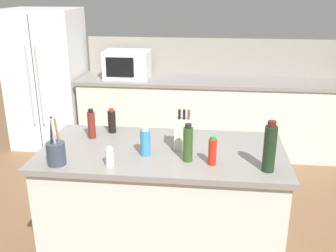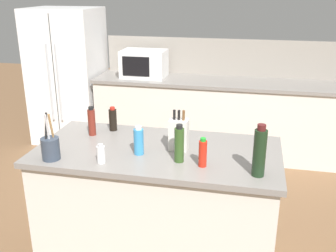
{
  "view_description": "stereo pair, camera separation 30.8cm",
  "coord_description": "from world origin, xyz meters",
  "px_view_note": "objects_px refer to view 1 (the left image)",
  "views": [
    {
      "loc": [
        0.32,
        -2.54,
        2.04
      ],
      "look_at": [
        0.0,
        0.35,
        0.99
      ],
      "focal_mm": 42.0,
      "sensor_mm": 36.0,
      "label": 1
    },
    {
      "loc": [
        0.63,
        -2.48,
        2.04
      ],
      "look_at": [
        0.0,
        0.35,
        0.99
      ],
      "focal_mm": 42.0,
      "sensor_mm": 36.0,
      "label": 2
    }
  ],
  "objects_px": {
    "soy_sauce_bottle": "(112,121)",
    "olive_oil_bottle": "(188,144)",
    "hot_sauce_bottle": "(212,151)",
    "wine_bottle": "(270,148)",
    "refrigerator": "(47,79)",
    "utensil_crock": "(56,153)",
    "salt_shaker": "(110,157)",
    "dish_soap_bottle": "(145,142)",
    "knife_block": "(184,134)",
    "microwave": "(127,64)",
    "vinegar_bottle": "(92,124)"
  },
  "relations": [
    {
      "from": "soy_sauce_bottle",
      "to": "olive_oil_bottle",
      "type": "bearing_deg",
      "value": -36.52
    },
    {
      "from": "hot_sauce_bottle",
      "to": "soy_sauce_bottle",
      "type": "height_order",
      "value": "same"
    },
    {
      "from": "soy_sauce_bottle",
      "to": "wine_bottle",
      "type": "bearing_deg",
      "value": -26.12
    },
    {
      "from": "refrigerator",
      "to": "utensil_crock",
      "type": "xyz_separation_m",
      "value": [
        1.14,
        -2.57,
        0.14
      ]
    },
    {
      "from": "refrigerator",
      "to": "salt_shaker",
      "type": "bearing_deg",
      "value": -59.78
    },
    {
      "from": "dish_soap_bottle",
      "to": "wine_bottle",
      "type": "bearing_deg",
      "value": -10.75
    },
    {
      "from": "knife_block",
      "to": "hot_sauce_bottle",
      "type": "xyz_separation_m",
      "value": [
        0.2,
        -0.24,
        -0.02
      ]
    },
    {
      "from": "hot_sauce_bottle",
      "to": "wine_bottle",
      "type": "distance_m",
      "value": 0.36
    },
    {
      "from": "microwave",
      "to": "utensil_crock",
      "type": "bearing_deg",
      "value": -88.5
    },
    {
      "from": "dish_soap_bottle",
      "to": "salt_shaker",
      "type": "xyz_separation_m",
      "value": [
        -0.2,
        -0.19,
        -0.03
      ]
    },
    {
      "from": "hot_sauce_bottle",
      "to": "olive_oil_bottle",
      "type": "bearing_deg",
      "value": 166.43
    },
    {
      "from": "utensil_crock",
      "to": "dish_soap_bottle",
      "type": "relative_size",
      "value": 1.58
    },
    {
      "from": "dish_soap_bottle",
      "to": "olive_oil_bottle",
      "type": "xyz_separation_m",
      "value": [
        0.29,
        -0.06,
        0.03
      ]
    },
    {
      "from": "refrigerator",
      "to": "hot_sauce_bottle",
      "type": "bearing_deg",
      "value": -48.97
    },
    {
      "from": "utensil_crock",
      "to": "refrigerator",
      "type": "bearing_deg",
      "value": 113.91
    },
    {
      "from": "olive_oil_bottle",
      "to": "wine_bottle",
      "type": "distance_m",
      "value": 0.52
    },
    {
      "from": "dish_soap_bottle",
      "to": "microwave",
      "type": "bearing_deg",
      "value": 104.87
    },
    {
      "from": "microwave",
      "to": "utensil_crock",
      "type": "xyz_separation_m",
      "value": [
        0.07,
        -2.51,
        -0.09
      ]
    },
    {
      "from": "dish_soap_bottle",
      "to": "vinegar_bottle",
      "type": "xyz_separation_m",
      "value": [
        -0.46,
        0.27,
        0.01
      ]
    },
    {
      "from": "dish_soap_bottle",
      "to": "wine_bottle",
      "type": "xyz_separation_m",
      "value": [
        0.8,
        -0.15,
        0.06
      ]
    },
    {
      "from": "utensil_crock",
      "to": "dish_soap_bottle",
      "type": "bearing_deg",
      "value": 20.81
    },
    {
      "from": "refrigerator",
      "to": "soy_sauce_bottle",
      "type": "distance_m",
      "value": 2.38
    },
    {
      "from": "refrigerator",
      "to": "hot_sauce_bottle",
      "type": "distance_m",
      "value": 3.26
    },
    {
      "from": "utensil_crock",
      "to": "salt_shaker",
      "type": "height_order",
      "value": "utensil_crock"
    },
    {
      "from": "knife_block",
      "to": "microwave",
      "type": "bearing_deg",
      "value": 111.5
    },
    {
      "from": "utensil_crock",
      "to": "soy_sauce_bottle",
      "type": "height_order",
      "value": "utensil_crock"
    },
    {
      "from": "dish_soap_bottle",
      "to": "vinegar_bottle",
      "type": "relative_size",
      "value": 0.89
    },
    {
      "from": "microwave",
      "to": "dish_soap_bottle",
      "type": "bearing_deg",
      "value": -75.13
    },
    {
      "from": "knife_block",
      "to": "dish_soap_bottle",
      "type": "xyz_separation_m",
      "value": [
        -0.25,
        -0.14,
        -0.02
      ]
    },
    {
      "from": "utensil_crock",
      "to": "salt_shaker",
      "type": "relative_size",
      "value": 2.46
    },
    {
      "from": "knife_block",
      "to": "dish_soap_bottle",
      "type": "distance_m",
      "value": 0.29
    },
    {
      "from": "hot_sauce_bottle",
      "to": "soy_sauce_bottle",
      "type": "xyz_separation_m",
      "value": [
        -0.79,
        0.5,
        -0.0
      ]
    },
    {
      "from": "refrigerator",
      "to": "microwave",
      "type": "height_order",
      "value": "refrigerator"
    },
    {
      "from": "refrigerator",
      "to": "vinegar_bottle",
      "type": "height_order",
      "value": "refrigerator"
    },
    {
      "from": "knife_block",
      "to": "dish_soap_bottle",
      "type": "relative_size",
      "value": 1.43
    },
    {
      "from": "salt_shaker",
      "to": "soy_sauce_bottle",
      "type": "relative_size",
      "value": 0.67
    },
    {
      "from": "wine_bottle",
      "to": "vinegar_bottle",
      "type": "bearing_deg",
      "value": 161.38
    },
    {
      "from": "vinegar_bottle",
      "to": "soy_sauce_bottle",
      "type": "distance_m",
      "value": 0.18
    },
    {
      "from": "microwave",
      "to": "olive_oil_bottle",
      "type": "bearing_deg",
      "value": -69.06
    },
    {
      "from": "knife_block",
      "to": "soy_sauce_bottle",
      "type": "bearing_deg",
      "value": 155.34
    },
    {
      "from": "salt_shaker",
      "to": "soy_sauce_bottle",
      "type": "distance_m",
      "value": 0.61
    },
    {
      "from": "dish_soap_bottle",
      "to": "wine_bottle",
      "type": "relative_size",
      "value": 0.61
    },
    {
      "from": "refrigerator",
      "to": "salt_shaker",
      "type": "xyz_separation_m",
      "value": [
        1.48,
        -2.55,
        0.12
      ]
    },
    {
      "from": "vinegar_bottle",
      "to": "soy_sauce_bottle",
      "type": "height_order",
      "value": "vinegar_bottle"
    },
    {
      "from": "utensil_crock",
      "to": "soy_sauce_bottle",
      "type": "xyz_separation_m",
      "value": [
        0.21,
        0.61,
        0.01
      ]
    },
    {
      "from": "soy_sauce_bottle",
      "to": "vinegar_bottle",
      "type": "bearing_deg",
      "value": -132.65
    },
    {
      "from": "hot_sauce_bottle",
      "to": "microwave",
      "type": "bearing_deg",
      "value": 113.9
    },
    {
      "from": "microwave",
      "to": "vinegar_bottle",
      "type": "xyz_separation_m",
      "value": [
        0.16,
        -2.04,
        -0.06
      ]
    },
    {
      "from": "vinegar_bottle",
      "to": "wine_bottle",
      "type": "height_order",
      "value": "wine_bottle"
    },
    {
      "from": "hot_sauce_bottle",
      "to": "salt_shaker",
      "type": "relative_size",
      "value": 1.49
    }
  ]
}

